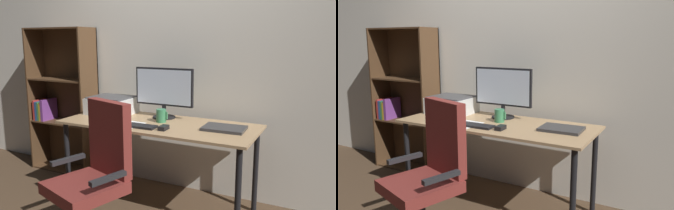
% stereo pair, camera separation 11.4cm
% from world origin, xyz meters
% --- Properties ---
extents(ground_plane, '(12.00, 12.00, 0.00)m').
position_xyz_m(ground_plane, '(0.00, 0.00, 0.00)').
color(ground_plane, '#4C3826').
extents(back_wall, '(6.40, 0.10, 2.60)m').
position_xyz_m(back_wall, '(0.00, 0.50, 1.30)').
color(back_wall, silver).
rests_on(back_wall, ground).
extents(desk, '(1.64, 0.66, 0.74)m').
position_xyz_m(desk, '(0.00, 0.00, 0.65)').
color(desk, tan).
rests_on(desk, ground).
extents(monitor, '(0.55, 0.20, 0.44)m').
position_xyz_m(monitor, '(-0.04, 0.19, 0.99)').
color(monitor, black).
rests_on(monitor, desk).
extents(keyboard, '(0.29, 0.11, 0.02)m').
position_xyz_m(keyboard, '(-0.07, -0.19, 0.75)').
color(keyboard, black).
rests_on(keyboard, desk).
extents(mouse, '(0.06, 0.10, 0.03)m').
position_xyz_m(mouse, '(0.14, -0.18, 0.76)').
color(mouse, black).
rests_on(mouse, desk).
extents(coffee_mug, '(0.10, 0.08, 0.11)m').
position_xyz_m(coffee_mug, '(0.01, 0.04, 0.79)').
color(coffee_mug, '#387F51').
rests_on(coffee_mug, desk).
extents(laptop, '(0.33, 0.24, 0.02)m').
position_xyz_m(laptop, '(0.56, 0.03, 0.75)').
color(laptop, '#2D2D30').
rests_on(laptop, desk).
extents(printer, '(0.40, 0.34, 0.16)m').
position_xyz_m(printer, '(-0.57, 0.13, 0.82)').
color(printer, silver).
rests_on(printer, desk).
extents(paper_sheet, '(0.22, 0.30, 0.00)m').
position_xyz_m(paper_sheet, '(-0.20, -0.19, 0.74)').
color(paper_sheet, white).
rests_on(paper_sheet, desk).
extents(office_chair, '(0.57, 0.57, 1.01)m').
position_xyz_m(office_chair, '(-0.12, -0.70, 0.46)').
color(office_chair, '#232326').
rests_on(office_chair, ground).
extents(bookshelf, '(0.76, 0.28, 1.54)m').
position_xyz_m(bookshelf, '(-1.36, 0.33, 0.76)').
color(bookshelf, '#4C331E').
rests_on(bookshelf, ground).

